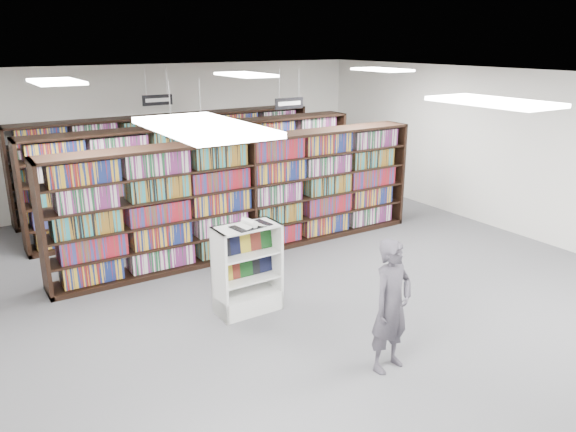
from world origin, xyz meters
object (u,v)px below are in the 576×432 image
shopper (392,306)px  open_book (250,224)px  bookshelf_row_near (248,196)px  endcap_display (247,281)px

shopper → open_book: bearing=98.7°
bookshelf_row_near → open_book: 2.40m
open_book → shopper: 2.29m
endcap_display → open_book: open_book is taller
endcap_display → open_book: (0.03, -0.08, 0.87)m
open_book → shopper: shopper is taller
bookshelf_row_near → shopper: bearing=-95.7°
endcap_display → shopper: 2.34m
bookshelf_row_near → open_book: (-1.10, -2.11, 0.27)m
bookshelf_row_near → shopper: size_ratio=4.35×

